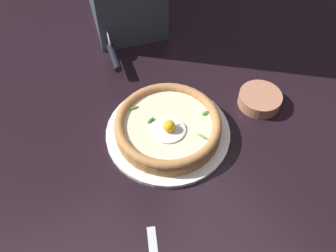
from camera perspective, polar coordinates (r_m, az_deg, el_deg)
name	(u,v)px	position (r m, az deg, el deg)	size (l,w,h in m)	color
ground_plane	(174,131)	(0.93, 0.94, -0.81)	(2.40, 2.40, 0.03)	black
pizza_plate	(168,132)	(0.91, 0.00, -1.00)	(0.31, 0.31, 0.01)	white
pizza	(168,125)	(0.88, 0.00, 0.09)	(0.26, 0.26, 0.06)	#BC7F43
side_bowl	(260,99)	(0.99, 14.37, 4.14)	(0.11, 0.11, 0.03)	#BA775A
pizza_cutter	(113,53)	(1.07, -8.77, 11.33)	(0.05, 0.16, 0.08)	silver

